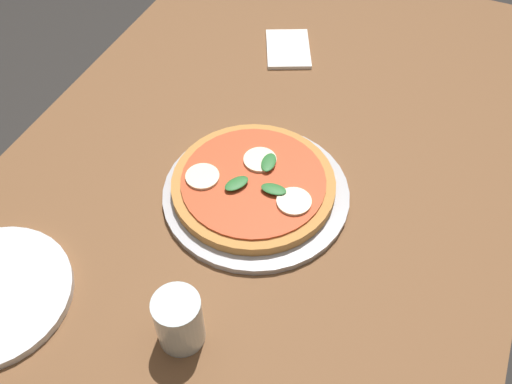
% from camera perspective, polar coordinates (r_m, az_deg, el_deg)
% --- Properties ---
extents(ground_plane, '(6.00, 6.00, 0.00)m').
position_cam_1_polar(ground_plane, '(1.55, -1.00, -18.11)').
color(ground_plane, '#2D2B28').
extents(dining_table, '(1.60, 0.88, 0.71)m').
position_cam_1_polar(dining_table, '(1.00, -1.48, -4.72)').
color(dining_table, brown).
rests_on(dining_table, ground_plane).
extents(serving_tray, '(0.31, 0.31, 0.01)m').
position_cam_1_polar(serving_tray, '(0.94, 0.00, -0.16)').
color(serving_tray, '#B2B2B7').
rests_on(serving_tray, dining_table).
extents(pizza, '(0.27, 0.27, 0.03)m').
position_cam_1_polar(pizza, '(0.93, -0.26, 0.83)').
color(pizza, '#C6843F').
rests_on(pizza, serving_tray).
extents(napkin, '(0.16, 0.14, 0.01)m').
position_cam_1_polar(napkin, '(1.24, 3.25, 14.20)').
color(napkin, white).
rests_on(napkin, dining_table).
extents(glass_cup, '(0.06, 0.06, 0.09)m').
position_cam_1_polar(glass_cup, '(0.77, -7.76, -12.70)').
color(glass_cup, silver).
rests_on(glass_cup, dining_table).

